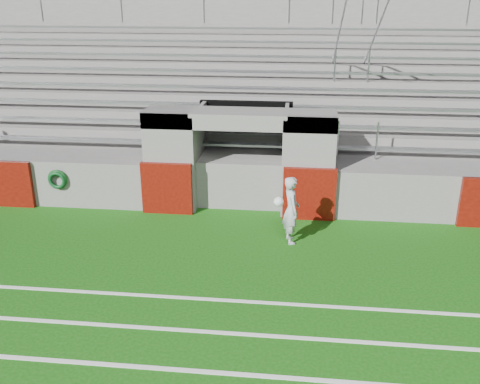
# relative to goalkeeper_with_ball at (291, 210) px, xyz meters

# --- Properties ---
(ground) EXTENTS (90.00, 90.00, 0.00)m
(ground) POSITION_rel_goalkeeper_with_ball_xyz_m (-1.37, -1.63, -0.79)
(ground) COLOR #134B0C
(ground) RESTS_ON ground
(stadium_structure) EXTENTS (26.00, 8.48, 5.42)m
(stadium_structure) POSITION_rel_goalkeeper_with_ball_xyz_m (-1.37, 6.34, 0.70)
(stadium_structure) COLOR slate
(stadium_structure) RESTS_ON ground
(goalkeeper_with_ball) EXTENTS (0.65, 0.65, 1.57)m
(goalkeeper_with_ball) POSITION_rel_goalkeeper_with_ball_xyz_m (0.00, 0.00, 0.00)
(goalkeeper_with_ball) COLOR #ADB2B7
(goalkeeper_with_ball) RESTS_ON ground
(hose_coil) EXTENTS (0.53, 0.14, 0.53)m
(hose_coil) POSITION_rel_goalkeeper_with_ball_xyz_m (-6.06, 1.30, 0.01)
(hose_coil) COLOR #0C3E13
(hose_coil) RESTS_ON ground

